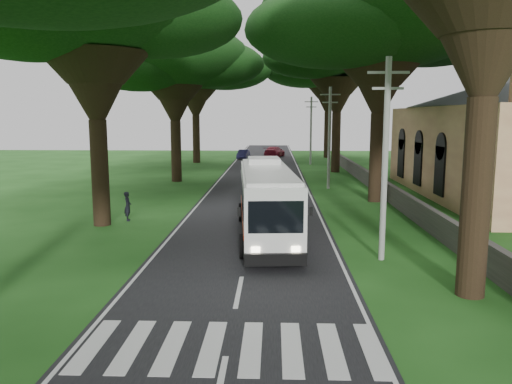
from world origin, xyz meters
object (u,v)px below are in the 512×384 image
distant_car_c (274,152)px  pedestrian (128,206)px  pole_mid (329,136)px  pole_far (311,129)px  pole_near (385,156)px  coach_bus (267,200)px  distant_car_b (243,154)px

distant_car_c → pedestrian: size_ratio=3.12×
pole_mid → pole_far: 20.00m
pedestrian → distant_car_c: bearing=-25.3°
pole_near → pole_mid: bearing=90.0°
coach_bus → distant_car_b: bearing=90.7°
pole_far → pedestrian: pole_far is taller
pole_near → distant_car_b: size_ratio=2.16×
coach_bus → pedestrian: size_ratio=6.97×
pole_near → distant_car_c: bearing=94.9°
distant_car_b → pedestrian: (-3.93, -40.31, 0.17)m
pole_mid → distant_car_c: size_ratio=1.58×
distant_car_b → pedestrian: pedestrian is taller
pole_near → coach_bus: bearing=141.3°
distant_car_c → pole_near: bearing=109.3°
pole_near → pedestrian: (-12.43, 7.13, -3.37)m
distant_car_b → pedestrian: bearing=-89.4°
pole_near → coach_bus: size_ratio=0.71×
pole_near → coach_bus: pole_near is taller
pole_mid → distant_car_c: pole_mid is taller
pole_near → pole_mid: same height
pole_near → pole_far: size_ratio=1.00×
coach_bus → pedestrian: bearing=152.3°
pedestrian → pole_far: bearing=-35.5°
pole_near → distant_car_b: (-8.50, 47.43, -3.54)m
pole_far → coach_bus: 36.61m
pole_near → pole_far: 40.00m
pole_mid → pole_far: size_ratio=1.00×
pole_mid → distant_car_c: 31.13m
distant_car_c → pedestrian: pedestrian is taller
distant_car_c → distant_car_b: bearing=51.9°
coach_bus → distant_car_c: coach_bus is taller
pole_mid → pole_far: same height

